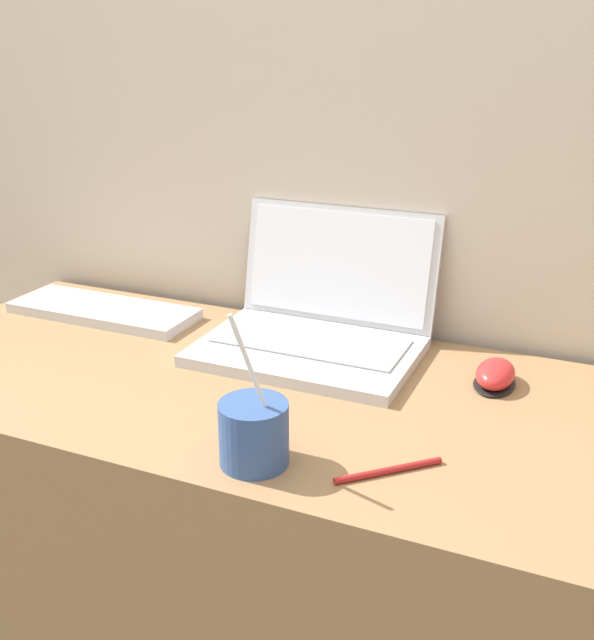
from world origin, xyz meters
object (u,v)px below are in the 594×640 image
at_px(drink_cup, 254,432).
at_px(pen, 389,470).
at_px(external_keyboard, 104,311).
at_px(laptop, 318,321).
at_px(computer_mouse, 495,375).

distance_m(drink_cup, pen, 0.18).
distance_m(drink_cup, external_keyboard, 0.63).
bearing_deg(drink_cup, laptop, 100.27).
height_order(computer_mouse, external_keyboard, computer_mouse).
relative_size(laptop, pen, 3.23).
height_order(computer_mouse, pen, computer_mouse).
relative_size(laptop, computer_mouse, 3.62).
height_order(laptop, pen, laptop).
height_order(laptop, drink_cup, laptop).
xyz_separation_m(drink_cup, computer_mouse, (0.24, 0.36, -0.03)).
relative_size(drink_cup, computer_mouse, 2.10).
height_order(drink_cup, computer_mouse, drink_cup).
relative_size(computer_mouse, external_keyboard, 0.27).
bearing_deg(pen, computer_mouse, 75.97).
xyz_separation_m(computer_mouse, external_keyboard, (-0.76, 0.01, -0.01)).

